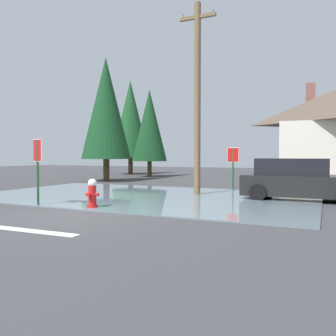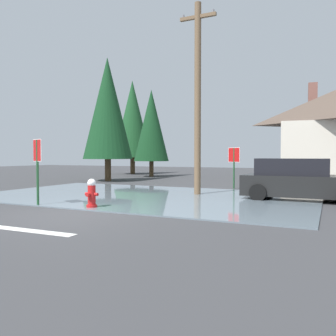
{
  "view_description": "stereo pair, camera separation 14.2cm",
  "coord_description": "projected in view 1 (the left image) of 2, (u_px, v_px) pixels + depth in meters",
  "views": [
    {
      "loc": [
        6.74,
        -8.0,
        1.7
      ],
      "look_at": [
        1.02,
        4.47,
        1.21
      ],
      "focal_mm": 37.07,
      "sensor_mm": 36.0,
      "label": 1
    },
    {
      "loc": [
        6.87,
        -7.94,
        1.7
      ],
      "look_at": [
        1.02,
        4.47,
        1.21
      ],
      "focal_mm": 37.07,
      "sensor_mm": 36.0,
      "label": 2
    }
  ],
  "objects": [
    {
      "name": "ground_plane",
      "position": [
        73.0,
        215.0,
        10.14
      ],
      "size": [
        80.0,
        80.0,
        0.1
      ],
      "primitive_type": "cube",
      "color": "#38383A"
    },
    {
      "name": "stop_sign_far",
      "position": [
        233.0,
        159.0,
        17.84
      ],
      "size": [
        0.69,
        0.35,
        2.12
      ],
      "color": "#1E4C28",
      "rests_on": "ground"
    },
    {
      "name": "stop_sign_near",
      "position": [
        38.0,
        158.0,
        11.61
      ],
      "size": [
        0.69,
        0.34,
        2.26
      ],
      "color": "#1E4C28",
      "rests_on": "ground"
    },
    {
      "name": "utility_pole",
      "position": [
        197.0,
        96.0,
        14.77
      ],
      "size": [
        1.6,
        0.28,
        8.17
      ],
      "color": "brown",
      "rests_on": "ground"
    },
    {
      "name": "lane_stop_bar",
      "position": [
        15.0,
        229.0,
        8.01
      ],
      "size": [
        3.47,
        0.39,
        0.01
      ],
      "primitive_type": "cube",
      "rotation": [
        0.0,
        0.0,
        0.03
      ],
      "color": "silver",
      "rests_on": "ground"
    },
    {
      "name": "pine_tree_short_left",
      "position": [
        150.0,
        125.0,
        27.89
      ],
      "size": [
        2.81,
        2.81,
        7.02
      ],
      "color": "#4C3823",
      "rests_on": "ground"
    },
    {
      "name": "flood_puddle",
      "position": [
        143.0,
        196.0,
        14.49
      ],
      "size": [
        13.73,
        8.2,
        0.04
      ],
      "primitive_type": "cube",
      "color": "slate",
      "rests_on": "ground"
    },
    {
      "name": "parked_car",
      "position": [
        299.0,
        180.0,
        13.26
      ],
      "size": [
        4.37,
        2.14,
        1.59
      ],
      "color": "black",
      "rests_on": "ground"
    },
    {
      "name": "pine_tree_mid_left",
      "position": [
        106.0,
        108.0,
        23.06
      ],
      "size": [
        3.29,
        3.29,
        8.23
      ],
      "color": "#4C3823",
      "rests_on": "ground"
    },
    {
      "name": "pine_tree_tall_left",
      "position": [
        130.0,
        119.0,
        31.84
      ],
      "size": [
        3.44,
        3.44,
        8.6
      ],
      "color": "#4C3823",
      "rests_on": "ground"
    },
    {
      "name": "fire_hydrant",
      "position": [
        92.0,
        194.0,
        11.12
      ],
      "size": [
        0.48,
        0.41,
        0.96
      ],
      "color": "red",
      "rests_on": "ground"
    }
  ]
}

